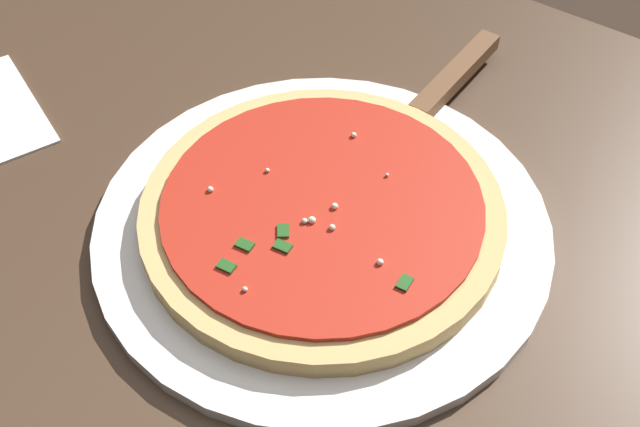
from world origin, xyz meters
The scene contains 4 objects.
restaurant_table centered at (0.00, 0.00, 0.61)m, with size 1.12×0.75×0.75m.
serving_plate centered at (-0.04, 0.00, 0.75)m, with size 0.33×0.33×0.01m, color white.
pizza centered at (-0.04, 0.00, 0.77)m, with size 0.26×0.26×0.02m.
pizza_server centered at (-0.04, 0.16, 0.76)m, with size 0.07×0.22×0.01m.
Camera 1 is at (0.18, -0.30, 1.18)m, focal length 43.42 mm.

